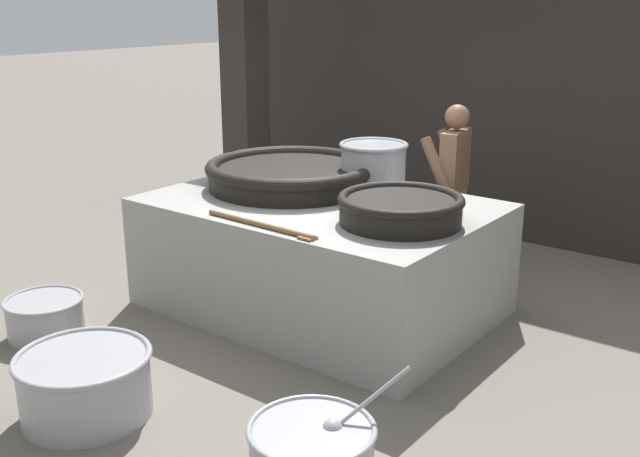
# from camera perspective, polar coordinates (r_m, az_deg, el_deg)

# --- Properties ---
(ground_plane) EXTENTS (60.00, 60.00, 0.00)m
(ground_plane) POSITION_cam_1_polar(r_m,az_deg,el_deg) (6.71, 0.00, -5.99)
(ground_plane) COLOR slate
(back_wall) EXTENTS (6.48, 0.24, 3.55)m
(back_wall) POSITION_cam_1_polar(r_m,az_deg,el_deg) (8.79, 12.18, 11.15)
(back_wall) COLOR #2D2826
(back_wall) RESTS_ON ground_plane
(support_pillar) EXTENTS (0.40, 0.40, 3.55)m
(support_pillar) POSITION_cam_1_polar(r_m,az_deg,el_deg) (8.77, -5.75, 11.43)
(support_pillar) COLOR #2D2826
(support_pillar) RESTS_ON ground_plane
(hearth_platform) EXTENTS (2.86, 1.94, 0.98)m
(hearth_platform) POSITION_cam_1_polar(r_m,az_deg,el_deg) (6.53, 0.00, -2.05)
(hearth_platform) COLOR gray
(hearth_platform) RESTS_ON ground_plane
(giant_wok_near) EXTENTS (1.55, 1.55, 0.25)m
(giant_wok_near) POSITION_cam_1_polar(r_m,az_deg,el_deg) (6.84, -2.24, 4.23)
(giant_wok_near) COLOR black
(giant_wok_near) RESTS_ON hearth_platform
(giant_wok_far) EXTENTS (0.98, 0.98, 0.23)m
(giant_wok_far) POSITION_cam_1_polar(r_m,az_deg,el_deg) (5.76, 6.16, 1.57)
(giant_wok_far) COLOR black
(giant_wok_far) RESTS_ON hearth_platform
(stock_pot) EXTENTS (0.62, 0.62, 0.42)m
(stock_pot) POSITION_cam_1_polar(r_m,az_deg,el_deg) (6.79, 4.09, 4.89)
(stock_pot) COLOR gray
(stock_pot) RESTS_ON hearth_platform
(stirring_paddle) EXTENTS (1.08, 0.11, 0.04)m
(stirring_paddle) POSITION_cam_1_polar(r_m,az_deg,el_deg) (5.65, -4.22, 0.21)
(stirring_paddle) COLOR brown
(stirring_paddle) RESTS_ON hearth_platform
(cook) EXTENTS (0.45, 0.66, 1.68)m
(cook) POSITION_cam_1_polar(r_m,az_deg,el_deg) (7.36, 10.07, 3.33)
(cook) COLOR brown
(cook) RESTS_ON ground_plane
(prep_bowl_vegetables) EXTENTS (0.73, 0.84, 0.67)m
(prep_bowl_vegetables) POSITION_cam_1_polar(r_m,az_deg,el_deg) (4.34, -0.61, -16.79)
(prep_bowl_vegetables) COLOR #9E9EA3
(prep_bowl_vegetables) RESTS_ON ground_plane
(prep_bowl_meat) EXTENTS (0.63, 0.63, 0.32)m
(prep_bowl_meat) POSITION_cam_1_polar(r_m,az_deg,el_deg) (6.50, -20.23, -6.22)
(prep_bowl_meat) COLOR #9E9EA3
(prep_bowl_meat) RESTS_ON ground_plane
(prep_bowl_extra) EXTENTS (0.89, 0.89, 0.44)m
(prep_bowl_extra) POSITION_cam_1_polar(r_m,az_deg,el_deg) (5.22, -17.47, -11.05)
(prep_bowl_extra) COLOR #9E9EA3
(prep_bowl_extra) RESTS_ON ground_plane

